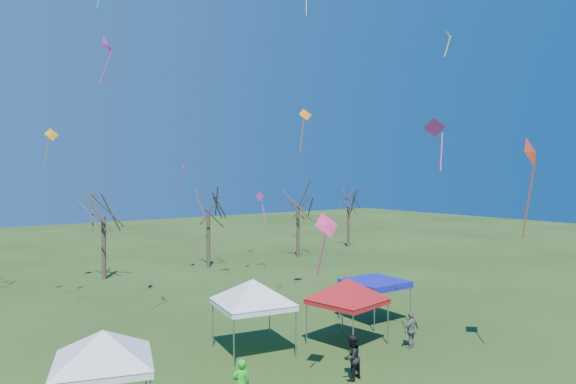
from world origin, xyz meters
The scene contains 21 objects.
ground centered at (0.00, 0.00, 0.00)m, with size 140.00×140.00×0.00m, color #234114.
tree_2 centered at (-2.37, 24.38, 6.29)m, with size 3.71×3.71×8.18m.
tree_3 centered at (6.03, 24.04, 6.08)m, with size 3.59×3.59×7.91m.
tree_4 centered at (15.36, 24.00, 6.06)m, with size 3.58×3.58×7.89m.
tree_5 centered at (23.72, 26.07, 5.73)m, with size 3.39×3.39×7.46m.
tent_white_west centered at (-9.14, 1.83, 2.81)m, with size 3.76×3.76×3.49m.
tent_white_mid centered at (-1.89, 4.77, 2.98)m, with size 4.11×4.11×3.69m.
tent_red centered at (2.07, 3.07, 2.82)m, with size 3.90×3.90×3.49m.
tent_blue centered at (5.76, 4.92, 2.01)m, with size 2.86×2.86×2.18m.
person_green centered at (-5.14, 0.43, 0.84)m, with size 0.61×0.40×1.67m, color #21D321.
person_dark centered at (-0.54, 0.04, 0.85)m, with size 0.83×0.64×1.70m, color black.
person_grey centered at (4.05, 1.04, 0.80)m, with size 0.94×0.39×1.60m, color slate.
kite_1 centered at (-2.28, -0.54, 5.97)m, with size 1.02×0.63×2.23m.
kite_25 centered at (7.88, 2.11, 14.69)m, with size 0.75×0.68×1.51m.
kite_19 centered at (2.70, 21.82, 8.06)m, with size 0.63×0.95×2.44m.
kite_22 centered at (8.29, 19.72, 5.88)m, with size 0.79×0.80×2.57m.
kite_13 centered at (-6.26, 22.17, 10.27)m, with size 0.99×0.72×2.35m.
kite_5 centered at (5.58, -3.48, 8.53)m, with size 1.24×0.59×3.92m.
kite_27 centered at (3.29, -0.70, 9.58)m, with size 0.92×1.04×2.18m.
kite_11 centered at (-5.58, 12.51, 14.18)m, with size 1.09×1.20×2.63m.
kite_17 centered at (5.08, 9.94, 11.18)m, with size 0.93×0.64×2.62m.
Camera 1 is at (-13.75, -13.82, 7.73)m, focal length 32.00 mm.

